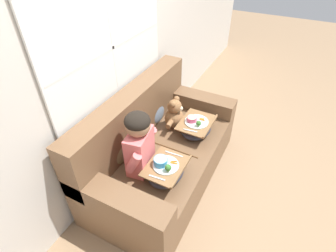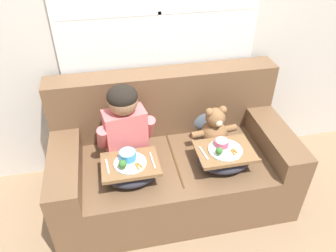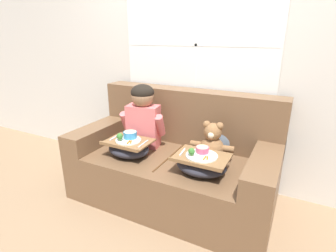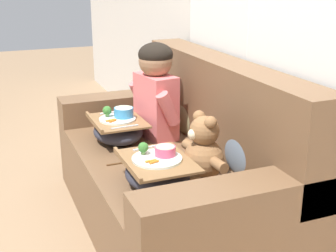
% 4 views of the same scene
% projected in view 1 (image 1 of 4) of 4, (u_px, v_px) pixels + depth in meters
% --- Properties ---
extents(ground_plane, '(14.00, 14.00, 0.00)m').
position_uv_depth(ground_plane, '(165.00, 176.00, 2.93)').
color(ground_plane, '#8E7051').
extents(wall_back_with_window, '(8.00, 0.08, 2.60)m').
position_uv_depth(wall_back_with_window, '(110.00, 56.00, 2.31)').
color(wall_back_with_window, beige).
rests_on(wall_back_with_window, ground_plane).
extents(couch, '(1.82, 0.94, 0.99)m').
position_uv_depth(couch, '(159.00, 152.00, 2.73)').
color(couch, brown).
rests_on(couch, ground_plane).
extents(throw_pillow_behind_child, '(0.33, 0.16, 0.34)m').
position_uv_depth(throw_pillow_behind_child, '(120.00, 147.00, 2.41)').
color(throw_pillow_behind_child, '#898456').
rests_on(throw_pillow_behind_child, couch).
extents(throw_pillow_behind_teddy, '(0.32, 0.16, 0.34)m').
position_uv_depth(throw_pillow_behind_teddy, '(156.00, 109.00, 2.89)').
color(throw_pillow_behind_teddy, slate).
rests_on(throw_pillow_behind_teddy, couch).
extents(child_figure, '(0.45, 0.24, 0.61)m').
position_uv_depth(child_figure, '(139.00, 140.00, 2.22)').
color(child_figure, '#DB6666').
rests_on(child_figure, couch).
extents(teddy_bear, '(0.38, 0.27, 0.35)m').
position_uv_depth(teddy_bear, '(175.00, 115.00, 2.81)').
color(teddy_bear, brown).
rests_on(teddy_bear, couch).
extents(lap_tray_child, '(0.40, 0.31, 0.22)m').
position_uv_depth(lap_tray_child, '(166.00, 170.00, 2.28)').
color(lap_tray_child, '#2D2D38').
rests_on(lap_tray_child, child_figure).
extents(lap_tray_teddy, '(0.42, 0.32, 0.22)m').
position_uv_depth(lap_tray_teddy, '(196.00, 127.00, 2.77)').
color(lap_tray_teddy, '#2D2D38').
rests_on(lap_tray_teddy, teddy_bear).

